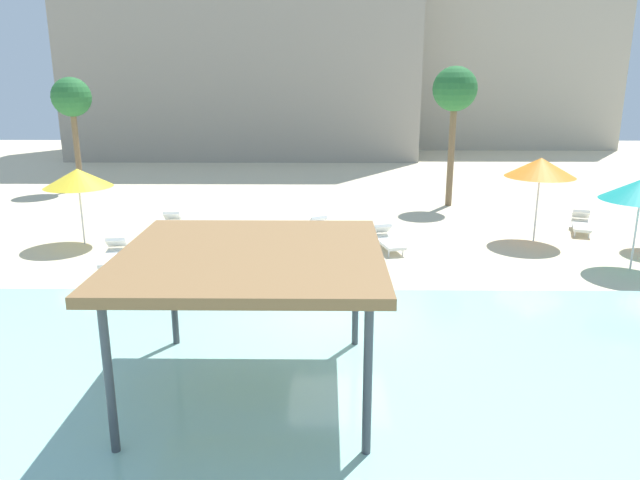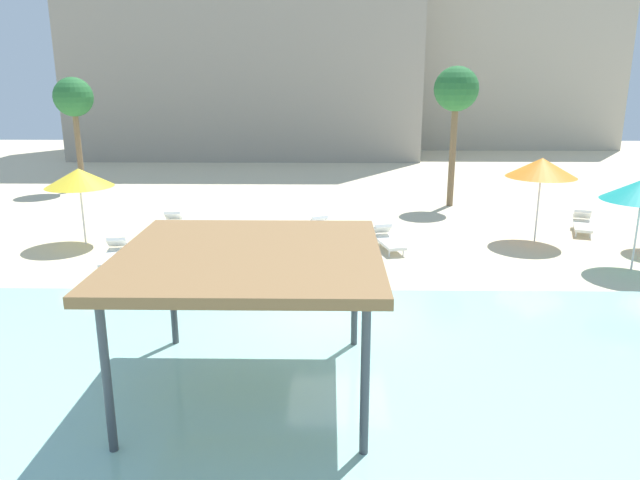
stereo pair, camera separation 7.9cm
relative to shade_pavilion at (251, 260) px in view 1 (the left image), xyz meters
The scene contains 14 objects.
ground_plane 4.86m from the shade_pavilion, 66.83° to the left, with size 80.00×80.00×0.00m, color beige.
lagoon_water 3.33m from the shade_pavilion, 41.58° to the right, with size 44.00×13.50×0.04m, color #99D1C6.
shade_pavilion is the anchor object (origin of this frame).
beach_umbrella_orange_0 13.59m from the shade_pavilion, 50.57° to the left, with size 2.38×2.38×2.93m.
beach_umbrella_yellow_2 12.19m from the shade_pavilion, 125.45° to the left, with size 2.27×2.27×2.62m.
lounge_chair_0 16.17m from the shade_pavilion, 47.54° to the left, with size 1.18×1.99×0.74m.
lounge_chair_1 12.35m from the shade_pavilion, 111.45° to the left, with size 0.73×1.93×0.74m.
lounge_chair_2 9.51m from the shade_pavilion, 124.49° to the left, with size 0.89×1.97×0.74m.
lounge_chair_4 10.28m from the shade_pavilion, 70.55° to the left, with size 1.05×1.99×0.74m.
lounge_chair_5 10.95m from the shade_pavilion, 83.55° to the left, with size 1.27×1.98×0.74m.
palm_tree_0 17.90m from the shade_pavilion, 67.56° to the left, with size 1.90×1.90×6.03m.
palm_tree_1 22.86m from the shade_pavilion, 119.28° to the left, with size 1.90×1.90×5.56m.
hotel_block_0 36.57m from the shade_pavilion, 97.09° to the left, with size 23.68×11.81×18.41m, color #9E9384.
hotel_block_1 43.22m from the shade_pavilion, 71.13° to the left, with size 19.72×8.04×14.11m, color #B2A893.
Camera 1 is at (-0.31, -13.79, 5.67)m, focal length 33.69 mm.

